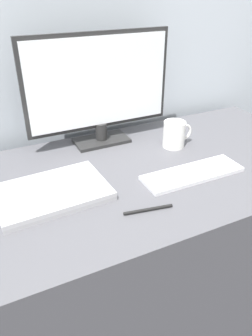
% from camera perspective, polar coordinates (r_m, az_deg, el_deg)
% --- Properties ---
extents(wall_back, '(3.60, 0.05, 2.40)m').
position_cam_1_polar(wall_back, '(1.29, -8.25, 26.40)').
color(wall_back, '#B2BCC6').
rests_on(wall_back, ground_plane).
extents(desk, '(1.46, 0.67, 0.74)m').
position_cam_1_polar(desk, '(1.28, 0.71, -15.09)').
color(desk, '#4C4C51').
rests_on(desk, ground_plane).
extents(monitor, '(0.53, 0.11, 0.39)m').
position_cam_1_polar(monitor, '(1.18, -4.75, 13.80)').
color(monitor, '#262626').
rests_on(monitor, desk).
extents(keyboard, '(0.33, 0.10, 0.01)m').
position_cam_1_polar(keyboard, '(1.05, 11.54, -0.92)').
color(keyboard, silver).
rests_on(keyboard, desk).
extents(laptop, '(0.32, 0.22, 0.03)m').
position_cam_1_polar(laptop, '(0.95, -12.76, -4.22)').
color(laptop, '#A3A3A8').
rests_on(laptop, desk).
extents(ereader, '(0.14, 0.18, 0.01)m').
position_cam_1_polar(ereader, '(0.93, -13.94, -3.90)').
color(ereader, white).
rests_on(ereader, laptop).
extents(coffee_mug, '(0.12, 0.08, 0.10)m').
position_cam_1_polar(coffee_mug, '(1.21, 8.48, 5.85)').
color(coffee_mug, white).
rests_on(coffee_mug, desk).
extents(pen, '(0.14, 0.03, 0.01)m').
position_cam_1_polar(pen, '(0.88, 3.89, -7.22)').
color(pen, black).
rests_on(pen, desk).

